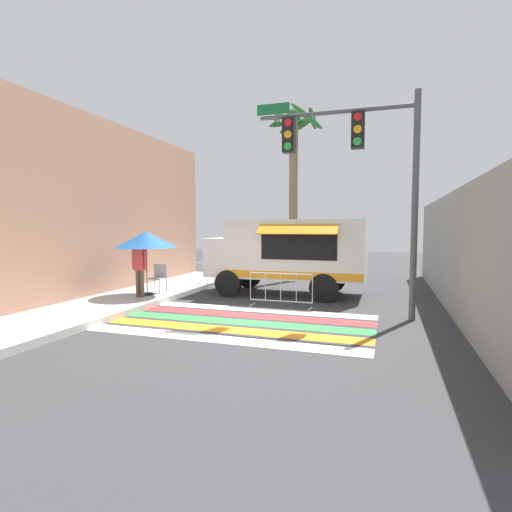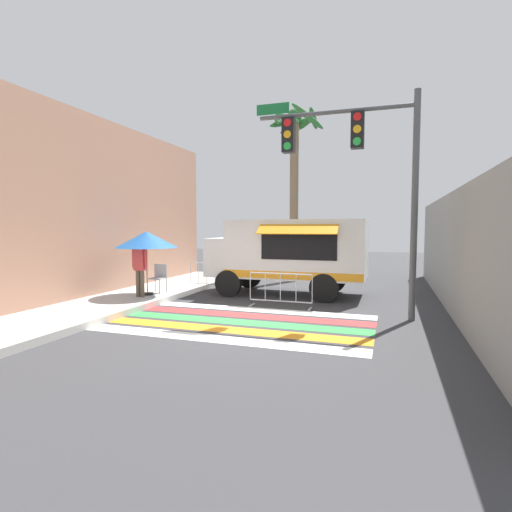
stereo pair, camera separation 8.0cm
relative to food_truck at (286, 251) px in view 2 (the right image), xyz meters
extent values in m
plane|color=#38383A|center=(-0.08, -3.97, -1.51)|extent=(60.00, 60.00, 0.00)
cube|color=#B7B5AD|center=(-5.29, -3.97, -1.42)|extent=(4.40, 16.00, 0.18)
cube|color=tan|center=(-5.59, -3.97, 1.40)|extent=(0.25, 16.00, 5.82)
cube|color=gray|center=(5.01, -0.97, 0.12)|extent=(0.20, 16.00, 3.27)
cube|color=white|center=(-0.08, -5.82, -1.51)|extent=(6.40, 0.56, 0.01)
cube|color=orange|center=(-0.08, -5.06, -1.51)|extent=(6.40, 0.56, 0.01)
cube|color=green|center=(-0.08, -4.30, -1.51)|extent=(6.40, 0.56, 0.01)
cube|color=red|center=(-0.08, -3.54, -1.51)|extent=(6.40, 0.56, 0.01)
cube|color=white|center=(-0.08, -2.78, -1.51)|extent=(6.40, 0.56, 0.01)
cube|color=white|center=(0.41, 0.01, 0.09)|extent=(4.51, 2.28, 1.94)
cube|color=white|center=(-1.85, 0.01, -0.23)|extent=(1.59, 2.09, 1.31)
cube|color=#1E232D|center=(-2.59, 0.01, 0.10)|extent=(0.06, 1.82, 0.50)
cube|color=black|center=(0.68, -1.15, 0.23)|extent=(2.39, 0.03, 0.87)
cube|color=orange|center=(0.68, -1.35, 0.75)|extent=(2.49, 0.43, 0.31)
cube|color=orange|center=(0.41, -1.14, -0.71)|extent=(4.51, 0.01, 0.24)
cylinder|color=black|center=(-1.71, -1.04, -1.06)|extent=(0.90, 0.22, 0.90)
cylinder|color=black|center=(-1.71, 1.05, -1.06)|extent=(0.90, 0.22, 0.90)
cylinder|color=black|center=(1.47, -1.04, -1.06)|extent=(0.90, 0.22, 0.90)
cylinder|color=black|center=(1.47, 1.05, -1.06)|extent=(0.90, 0.22, 0.90)
cylinder|color=#515456|center=(3.93, -2.76, 1.30)|extent=(0.16, 0.16, 5.62)
cylinder|color=#515456|center=(1.95, -2.76, 3.75)|extent=(3.96, 0.11, 0.11)
cube|color=black|center=(2.54, -2.79, 3.24)|extent=(0.32, 0.28, 0.90)
cylinder|color=red|center=(2.54, -2.93, 3.54)|extent=(0.20, 0.02, 0.20)
cylinder|color=#F2A519|center=(2.54, -2.93, 3.24)|extent=(0.20, 0.02, 0.20)
cylinder|color=green|center=(2.54, -2.93, 2.94)|extent=(0.20, 0.02, 0.20)
cube|color=black|center=(0.76, -2.79, 3.24)|extent=(0.32, 0.28, 0.90)
cylinder|color=red|center=(0.76, -2.93, 3.54)|extent=(0.20, 0.02, 0.20)
cylinder|color=#F2A519|center=(0.76, -2.93, 3.24)|extent=(0.20, 0.02, 0.20)
cylinder|color=green|center=(0.76, -2.93, 2.94)|extent=(0.20, 0.02, 0.20)
cube|color=#197238|center=(0.32, -2.78, 3.97)|extent=(0.90, 0.02, 0.28)
cylinder|color=black|center=(-3.90, -2.48, -1.30)|extent=(0.36, 0.36, 0.06)
cylinder|color=#B2B2B7|center=(-3.90, -2.48, -0.33)|extent=(0.04, 0.04, 2.02)
cone|color=#1E59A5|center=(-3.90, -2.48, 0.42)|extent=(1.95, 1.95, 0.52)
cylinder|color=#4C4C51|center=(-4.04, -2.26, -1.10)|extent=(0.02, 0.02, 0.46)
cylinder|color=#4C4C51|center=(-3.60, -2.26, -1.10)|extent=(0.02, 0.02, 0.46)
cylinder|color=#4C4C51|center=(-4.04, -1.82, -1.10)|extent=(0.02, 0.02, 0.46)
cylinder|color=#4C4C51|center=(-3.60, -1.82, -1.10)|extent=(0.02, 0.02, 0.46)
cube|color=beige|center=(-3.82, -2.04, -0.86)|extent=(0.46, 0.46, 0.03)
cube|color=beige|center=(-3.82, -1.82, -0.63)|extent=(0.46, 0.03, 0.44)
cylinder|color=brown|center=(-3.95, -2.89, -0.92)|extent=(0.13, 0.13, 0.82)
cylinder|color=brown|center=(-3.80, -2.89, -0.92)|extent=(0.13, 0.13, 0.82)
cube|color=#CC3F3F|center=(-3.88, -2.89, -0.18)|extent=(0.34, 0.20, 0.67)
cylinder|color=#CC3F3F|center=(-4.10, -2.89, -0.14)|extent=(0.09, 0.09, 0.57)
cylinder|color=#CC3F3F|center=(-3.66, -2.89, -0.14)|extent=(0.09, 0.09, 0.57)
sphere|color=tan|center=(-3.88, -2.89, 0.30)|extent=(0.23, 0.23, 0.23)
cylinder|color=#B7BABF|center=(0.40, -2.22, -0.53)|extent=(1.85, 0.04, 0.04)
cylinder|color=#B7BABF|center=(0.40, -2.22, -1.33)|extent=(1.85, 0.04, 0.04)
cylinder|color=#B7BABF|center=(-0.52, -2.22, -0.93)|extent=(0.02, 0.02, 0.80)
cylinder|color=#B7BABF|center=(-0.06, -2.22, -0.93)|extent=(0.02, 0.02, 0.80)
cylinder|color=#B7BABF|center=(0.40, -2.22, -0.93)|extent=(0.02, 0.02, 0.80)
cylinder|color=#B7BABF|center=(0.87, -2.22, -0.93)|extent=(0.02, 0.02, 0.80)
cylinder|color=#B7BABF|center=(1.33, -2.22, -0.93)|extent=(0.02, 0.02, 0.80)
cube|color=#B7BABF|center=(-0.47, -2.22, -1.50)|extent=(0.06, 0.44, 0.03)
cube|color=#B7BABF|center=(1.28, -2.22, -1.50)|extent=(0.06, 0.44, 0.03)
cylinder|color=#B7BABF|center=(-3.16, 0.32, -0.53)|extent=(1.35, 0.04, 0.04)
cylinder|color=#B7BABF|center=(-3.16, 0.32, -1.33)|extent=(1.35, 0.04, 0.04)
cylinder|color=#B7BABF|center=(-3.84, 0.32, -0.93)|extent=(0.02, 0.02, 0.80)
cylinder|color=#B7BABF|center=(-3.50, 0.32, -0.93)|extent=(0.02, 0.02, 0.80)
cylinder|color=#B7BABF|center=(-3.16, 0.32, -0.93)|extent=(0.02, 0.02, 0.80)
cylinder|color=#B7BABF|center=(-2.83, 0.32, -0.93)|extent=(0.02, 0.02, 0.80)
cylinder|color=#B7BABF|center=(-2.49, 0.32, -0.93)|extent=(0.02, 0.02, 0.80)
cube|color=#B7BABF|center=(-3.79, 0.32, -1.50)|extent=(0.06, 0.44, 0.03)
cube|color=#B7BABF|center=(-2.54, 0.32, -1.50)|extent=(0.06, 0.44, 0.03)
cylinder|color=#7A664C|center=(-0.54, 3.45, 1.91)|extent=(0.37, 0.37, 6.84)
sphere|color=#2D6B33|center=(-0.54, 3.45, 5.48)|extent=(0.60, 0.60, 0.60)
ellipsoid|color=#2D6B33|center=(0.26, 3.47, 5.30)|extent=(0.27, 1.60, 0.72)
ellipsoid|color=#2D6B33|center=(-0.14, 3.96, 5.30)|extent=(1.18, 1.00, 0.62)
ellipsoid|color=#2D6B33|center=(-0.75, 4.05, 5.22)|extent=(1.23, 0.62, 0.83)
ellipsoid|color=#2D6B33|center=(-1.21, 3.80, 5.30)|extent=(0.91, 1.45, 0.69)
ellipsoid|color=#2D6B33|center=(-1.21, 3.21, 5.28)|extent=(0.71, 1.42, 0.73)
ellipsoid|color=#2D6B33|center=(-0.73, 2.87, 5.26)|extent=(1.23, 0.60, 0.72)
ellipsoid|color=#2D6B33|center=(0.14, 2.88, 5.25)|extent=(1.29, 1.45, 0.99)
camera|label=1|loc=(3.30, -13.30, 0.80)|focal=28.00mm
camera|label=2|loc=(3.38, -13.28, 0.80)|focal=28.00mm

